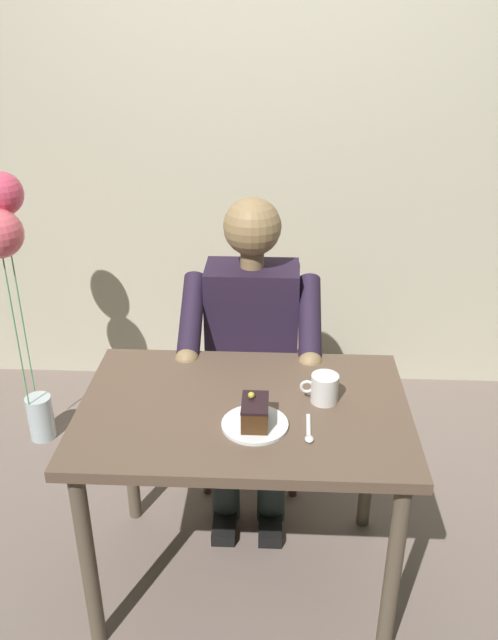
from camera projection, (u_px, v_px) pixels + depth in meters
ground_plane at (244, 575)px, 2.33m from camera, size 14.00×14.00×0.00m
cafe_rear_panel at (261, 92)px, 2.99m from camera, size 6.40×0.12×3.00m
dining_table at (244, 430)px, 2.05m from camera, size 1.04×0.70×0.73m
chair at (253, 361)px, 2.74m from camera, size 0.42×0.42×0.90m
seated_person at (251, 349)px, 2.52m from camera, size 0.53×0.58×1.23m
dessert_plate at (255, 424)px, 1.91m from camera, size 0.20×0.20×0.01m
cake_slice at (255, 412)px, 1.89m from camera, size 0.08×0.12×0.10m
coffee_cup at (324, 388)px, 2.01m from camera, size 0.12×0.09×0.09m
dessert_spoon at (309, 432)px, 1.88m from camera, size 0.03×0.14×0.01m
balloon_display at (8, 257)px, 2.68m from camera, size 0.21×0.31×1.26m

